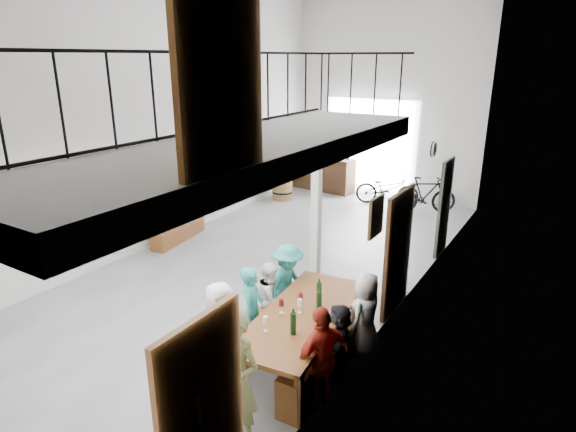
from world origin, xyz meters
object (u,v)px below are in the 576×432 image
Objects in this scene: side_bench at (178,231)px; host_standing at (236,379)px; oak_barrel at (282,184)px; bench_inner at (259,333)px; bicycle_near at (387,189)px; serving_counter at (323,173)px; tasting_table at (303,319)px.

host_standing is at bearing -40.32° from side_bench.
side_bench is at bearing 139.87° from host_standing.
bench_inner is at bearing -60.08° from oak_barrel.
bench_inner is 1.23× the size of bicycle_near.
bench_inner is 1.36× the size of host_standing.
serving_counter is at bearing 82.29° from side_bench.
bicycle_near is (2.24, -0.44, -0.07)m from serving_counter.
tasting_table is 1.62× the size of host_standing.
side_bench is 5.60m from serving_counter.
host_standing is (0.08, -1.50, 0.07)m from tasting_table.
bench_inner is at bearing 170.01° from bicycle_near.
oak_barrel is 0.51× the size of bicycle_near.
serving_counter is at bearing 110.08° from bench_inner.
side_bench is 0.81× the size of serving_counter.
bicycle_near is at bearing 95.70° from bench_inner.
bench_inner reaches higher than side_bench.
bicycle_near reaches higher than side_bench.
bicycle_near is at bearing 101.26° from host_standing.
serving_counter is (-3.24, 8.07, 0.28)m from bench_inner.
oak_barrel is at bearing -103.14° from serving_counter.
tasting_table is 1.19× the size of bench_inner.
bicycle_near is at bearing 96.37° from tasting_table.
tasting_table is at bearing 175.15° from bicycle_near.
side_bench is 1.82× the size of oak_barrel.
serving_counter is (0.75, 5.54, 0.29)m from side_bench.
host_standing is (0.79, -1.53, 0.53)m from bench_inner.
tasting_table is 7.84m from bicycle_near.
serving_counter is 10.40m from host_standing.
bicycle_near is (2.76, 1.08, 0.01)m from oak_barrel.
side_bench is at bearing 132.15° from bicycle_near.
bench_inner is 1.07× the size of serving_counter.
oak_barrel is 9.27m from host_standing.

